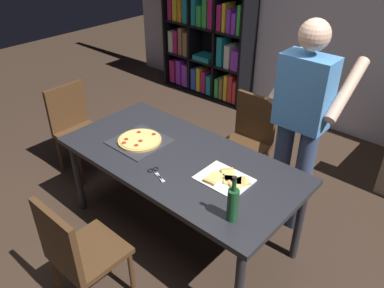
% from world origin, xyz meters
% --- Properties ---
extents(ground_plane, '(12.00, 12.00, 0.00)m').
position_xyz_m(ground_plane, '(0.00, 0.00, 0.00)').
color(ground_plane, '#38281E').
extents(back_wall, '(6.40, 0.10, 2.80)m').
position_xyz_m(back_wall, '(0.00, 2.60, 1.40)').
color(back_wall, '#BCB7C6').
rests_on(back_wall, ground_plane).
extents(dining_table, '(1.89, 0.93, 0.75)m').
position_xyz_m(dining_table, '(0.00, 0.00, 0.68)').
color(dining_table, '#232328').
rests_on(dining_table, ground_plane).
extents(chair_near_camera, '(0.42, 0.42, 0.90)m').
position_xyz_m(chair_near_camera, '(-0.00, -0.95, 0.51)').
color(chair_near_camera, '#472D19').
rests_on(chair_near_camera, ground_plane).
extents(chair_far_side, '(0.42, 0.42, 0.90)m').
position_xyz_m(chair_far_side, '(0.00, 0.95, 0.51)').
color(chair_far_side, '#472D19').
rests_on(chair_far_side, ground_plane).
extents(chair_left_end, '(0.42, 0.42, 0.90)m').
position_xyz_m(chair_left_end, '(-1.43, 0.00, 0.51)').
color(chair_left_end, '#472D19').
rests_on(chair_left_end, ground_plane).
extents(bookshelf, '(1.40, 0.35, 1.95)m').
position_xyz_m(bookshelf, '(-1.70, 2.37, 0.93)').
color(bookshelf, black).
rests_on(bookshelf, ground_plane).
extents(person_serving_pizza, '(0.55, 0.54, 1.75)m').
position_xyz_m(person_serving_pizza, '(0.59, 0.73, 1.00)').
color(person_serving_pizza, '#38476B').
rests_on(person_serving_pizza, ground_plane).
extents(pepperoni_pizza_on_tray, '(0.41, 0.41, 0.04)m').
position_xyz_m(pepperoni_pizza_on_tray, '(-0.39, -0.05, 0.77)').
color(pepperoni_pizza_on_tray, '#2D2D33').
rests_on(pepperoni_pizza_on_tray, dining_table).
extents(pizza_slices_on_towel, '(0.36, 0.28, 0.03)m').
position_xyz_m(pizza_slices_on_towel, '(0.45, 0.01, 0.76)').
color(pizza_slices_on_towel, white).
rests_on(pizza_slices_on_towel, dining_table).
extents(wine_bottle, '(0.07, 0.07, 0.32)m').
position_xyz_m(wine_bottle, '(0.70, -0.28, 0.87)').
color(wine_bottle, '#194723').
rests_on(wine_bottle, dining_table).
extents(kitchen_scissors, '(0.20, 0.11, 0.01)m').
position_xyz_m(kitchen_scissors, '(0.01, -0.26, 0.76)').
color(kitchen_scissors, silver).
rests_on(kitchen_scissors, dining_table).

